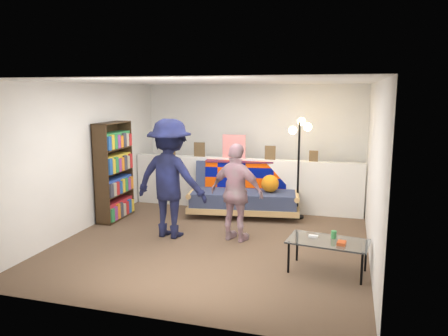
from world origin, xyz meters
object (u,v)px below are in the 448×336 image
object	(u,v)px
person_left	(170,179)
coffee_table	(328,243)
floor_lamp	(300,147)
futon_sofa	(245,193)
bookshelf	(114,174)
person_right	(237,193)

from	to	relation	value
person_left	coffee_table	bearing A→B (deg)	170.31
coffee_table	floor_lamp	bearing A→B (deg)	105.43
futon_sofa	floor_lamp	size ratio (longest dim) A/B	1.17
floor_lamp	person_left	size ratio (longest dim) A/B	0.98
futon_sofa	person_left	bearing A→B (deg)	-118.94
bookshelf	floor_lamp	world-z (taller)	floor_lamp
coffee_table	floor_lamp	world-z (taller)	floor_lamp
futon_sofa	bookshelf	xyz separation A→B (m)	(-2.19, -0.91, 0.41)
bookshelf	futon_sofa	bearing A→B (deg)	22.57
bookshelf	person_left	distance (m)	1.48
bookshelf	person_left	xyz separation A→B (m)	(1.35, -0.61, 0.12)
futon_sofa	floor_lamp	bearing A→B (deg)	4.46
futon_sofa	person_left	size ratio (longest dim) A/B	1.14
floor_lamp	bookshelf	bearing A→B (deg)	-162.66
futon_sofa	floor_lamp	world-z (taller)	floor_lamp
futon_sofa	person_right	distance (m)	1.50
futon_sofa	floor_lamp	xyz separation A→B (m)	(0.97, 0.08, 0.88)
coffee_table	person_right	xyz separation A→B (m)	(-1.41, 0.84, 0.36)
bookshelf	person_left	bearing A→B (deg)	-24.50
futon_sofa	coffee_table	size ratio (longest dim) A/B	2.02
person_left	futon_sofa	bearing A→B (deg)	-111.44
futon_sofa	person_right	world-z (taller)	person_right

